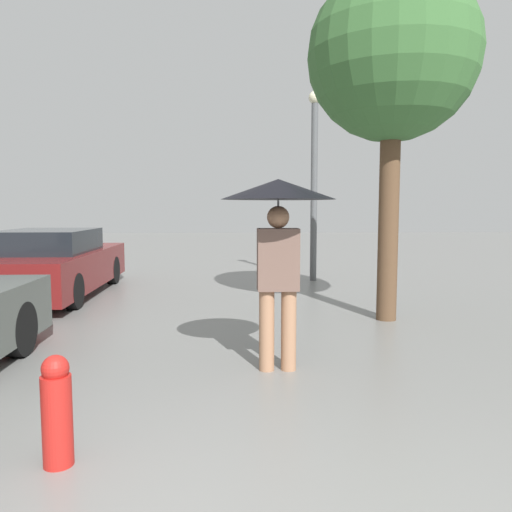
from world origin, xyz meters
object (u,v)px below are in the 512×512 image
at_px(street_lamp, 314,173).
at_px(fire_hydrant, 57,411).
at_px(parked_car_farthest, 52,264).
at_px(tree, 393,58).
at_px(pedestrian, 278,217).

xyz_separation_m(street_lamp, fire_hydrant, (-2.87, -7.65, -1.96)).
bearing_deg(parked_car_farthest, tree, -22.69).
bearing_deg(tree, parked_car_farthest, 157.31).
bearing_deg(tree, pedestrian, -129.64).
distance_m(parked_car_farthest, street_lamp, 5.51).
height_order(parked_car_farthest, fire_hydrant, parked_car_farthest).
height_order(pedestrian, street_lamp, street_lamp).
height_order(parked_car_farthest, tree, tree).
bearing_deg(street_lamp, fire_hydrant, -110.53).
distance_m(pedestrian, street_lamp, 6.14).
bearing_deg(fire_hydrant, pedestrian, 48.62).
xyz_separation_m(pedestrian, street_lamp, (1.35, 5.93, 0.82)).
bearing_deg(street_lamp, tree, -84.25).
distance_m(street_lamp, fire_hydrant, 8.40).
bearing_deg(pedestrian, fire_hydrant, -131.38).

